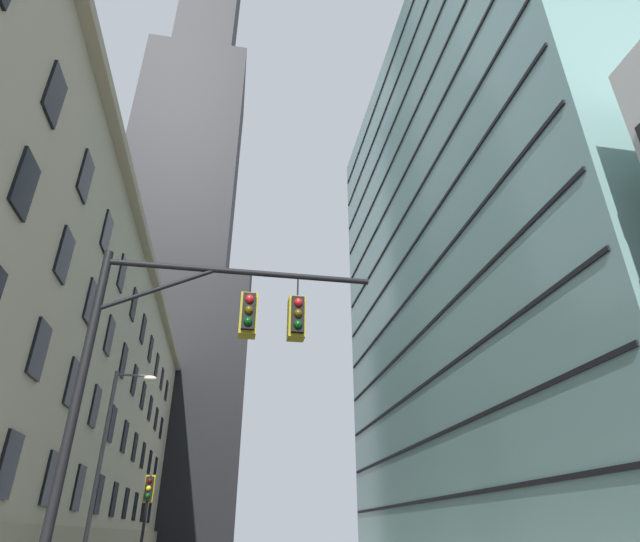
# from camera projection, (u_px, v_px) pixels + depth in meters

# --- Properties ---
(station_building) EXTENTS (12.67, 71.32, 22.01)m
(station_building) POSITION_uv_depth(u_px,v_px,m) (31.00, 384.00, 34.59)
(station_building) COLOR #BCAF93
(station_building) RESTS_ON ground
(dark_skyscraper) EXTENTS (27.38, 27.38, 181.45)m
(dark_skyscraper) POSITION_uv_depth(u_px,v_px,m) (178.00, 224.00, 92.24)
(dark_skyscraper) COLOR black
(dark_skyscraper) RESTS_ON ground
(glass_office_midrise) EXTENTS (16.24, 44.50, 51.19)m
(glass_office_midrise) POSITION_uv_depth(u_px,v_px,m) (491.00, 245.00, 46.76)
(glass_office_midrise) COLOR gray
(glass_office_midrise) RESTS_ON ground
(traffic_signal_mast) EXTENTS (6.44, 0.63, 7.56)m
(traffic_signal_mast) POSITION_uv_depth(u_px,v_px,m) (203.00, 350.00, 11.29)
(traffic_signal_mast) COLOR black
(traffic_signal_mast) RESTS_ON sidewalk_left
(traffic_light_far_left) EXTENTS (0.40, 0.63, 3.87)m
(traffic_light_far_left) POSITION_uv_depth(u_px,v_px,m) (148.00, 495.00, 20.73)
(traffic_light_far_left) COLOR black
(traffic_light_far_left) RESTS_ON sidewalk_left
(street_lamppost) EXTENTS (1.83, 0.32, 8.15)m
(street_lamppost) POSITION_uv_depth(u_px,v_px,m) (108.00, 451.00, 21.09)
(street_lamppost) COLOR #47474C
(street_lamppost) RESTS_ON sidewalk_left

